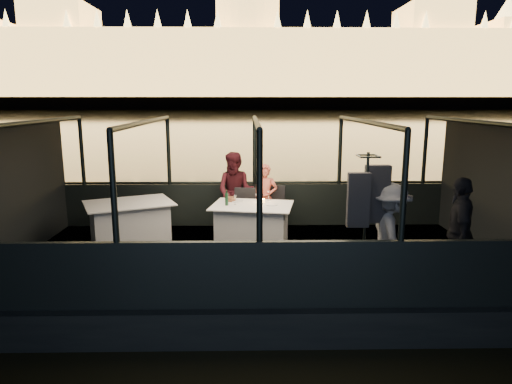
{
  "coord_description": "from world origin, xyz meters",
  "views": [
    {
      "loc": [
        -0.15,
        -7.52,
        3.16
      ],
      "look_at": [
        0.0,
        0.4,
        1.55
      ],
      "focal_mm": 32.0,
      "sensor_mm": 36.0,
      "label": 1
    }
  ],
  "objects_px": {
    "chair_port_left": "(245,213)",
    "chair_port_right": "(275,211)",
    "dining_table_aft": "(130,225)",
    "passenger_stripe": "(391,229)",
    "dining_table_central": "(252,225)",
    "person_woman_coral": "(265,196)",
    "person_man_maroon": "(236,195)",
    "coat_stand": "(365,227)",
    "wine_bottle": "(227,197)",
    "passenger_dark": "(459,229)"
  },
  "relations": [
    {
      "from": "chair_port_left",
      "to": "chair_port_right",
      "type": "height_order",
      "value": "chair_port_right"
    },
    {
      "from": "dining_table_aft",
      "to": "passenger_stripe",
      "type": "distance_m",
      "value": 4.69
    },
    {
      "from": "dining_table_central",
      "to": "person_woman_coral",
      "type": "xyz_separation_m",
      "value": [
        0.27,
        0.89,
        0.36
      ]
    },
    {
      "from": "chair_port_right",
      "to": "person_man_maroon",
      "type": "relative_size",
      "value": 0.57
    },
    {
      "from": "chair_port_right",
      "to": "dining_table_central",
      "type": "bearing_deg",
      "value": -103.19
    },
    {
      "from": "coat_stand",
      "to": "person_man_maroon",
      "type": "xyz_separation_m",
      "value": [
        -1.9,
        2.9,
        -0.15
      ]
    },
    {
      "from": "dining_table_aft",
      "to": "passenger_stripe",
      "type": "xyz_separation_m",
      "value": [
        4.23,
        -1.98,
        0.47
      ]
    },
    {
      "from": "person_man_maroon",
      "to": "passenger_stripe",
      "type": "bearing_deg",
      "value": -36.55
    },
    {
      "from": "coat_stand",
      "to": "person_man_maroon",
      "type": "height_order",
      "value": "coat_stand"
    },
    {
      "from": "coat_stand",
      "to": "person_woman_coral",
      "type": "height_order",
      "value": "coat_stand"
    },
    {
      "from": "person_woman_coral",
      "to": "chair_port_right",
      "type": "bearing_deg",
      "value": -7.73
    },
    {
      "from": "chair_port_right",
      "to": "wine_bottle",
      "type": "xyz_separation_m",
      "value": [
        -0.94,
        -0.84,
        0.47
      ]
    },
    {
      "from": "dining_table_central",
      "to": "passenger_stripe",
      "type": "bearing_deg",
      "value": -44.37
    },
    {
      "from": "person_man_maroon",
      "to": "wine_bottle",
      "type": "xyz_separation_m",
      "value": [
        -0.14,
        -0.96,
        0.17
      ]
    },
    {
      "from": "dining_table_aft",
      "to": "person_man_maroon",
      "type": "distance_m",
      "value": 2.16
    },
    {
      "from": "dining_table_central",
      "to": "passenger_dark",
      "type": "distance_m",
      "value": 3.54
    },
    {
      "from": "dining_table_aft",
      "to": "chair_port_right",
      "type": "bearing_deg",
      "value": 15.43
    },
    {
      "from": "passenger_stripe",
      "to": "person_woman_coral",
      "type": "bearing_deg",
      "value": 30.02
    },
    {
      "from": "dining_table_aft",
      "to": "person_woman_coral",
      "type": "relative_size",
      "value": 1.1
    },
    {
      "from": "coat_stand",
      "to": "passenger_dark",
      "type": "bearing_deg",
      "value": 1.95
    },
    {
      "from": "chair_port_left",
      "to": "coat_stand",
      "type": "distance_m",
      "value": 3.13
    },
    {
      "from": "person_woman_coral",
      "to": "chair_port_left",
      "type": "bearing_deg",
      "value": -133.42
    },
    {
      "from": "passenger_dark",
      "to": "person_woman_coral",
      "type": "bearing_deg",
      "value": -116.75
    },
    {
      "from": "passenger_dark",
      "to": "wine_bottle",
      "type": "bearing_deg",
      "value": -99.35
    },
    {
      "from": "coat_stand",
      "to": "dining_table_central",
      "type": "bearing_deg",
      "value": 128.76
    },
    {
      "from": "passenger_dark",
      "to": "chair_port_left",
      "type": "bearing_deg",
      "value": -109.89
    },
    {
      "from": "person_woman_coral",
      "to": "wine_bottle",
      "type": "xyz_separation_m",
      "value": [
        -0.74,
        -0.91,
        0.17
      ]
    },
    {
      "from": "dining_table_central",
      "to": "passenger_stripe",
      "type": "relative_size",
      "value": 0.96
    },
    {
      "from": "passenger_stripe",
      "to": "dining_table_aft",
      "type": "bearing_deg",
      "value": 63.92
    },
    {
      "from": "chair_port_right",
      "to": "person_woman_coral",
      "type": "relative_size",
      "value": 0.67
    },
    {
      "from": "coat_stand",
      "to": "passenger_stripe",
      "type": "xyz_separation_m",
      "value": [
        0.39,
        0.04,
        -0.05
      ]
    },
    {
      "from": "chair_port_left",
      "to": "passenger_dark",
      "type": "bearing_deg",
      "value": -34.11
    },
    {
      "from": "person_man_maroon",
      "to": "coat_stand",
      "type": "bearing_deg",
      "value": -42.0
    },
    {
      "from": "dining_table_central",
      "to": "passenger_dark",
      "type": "xyz_separation_m",
      "value": [
        2.95,
        -1.91,
        0.47
      ]
    },
    {
      "from": "chair_port_left",
      "to": "wine_bottle",
      "type": "xyz_separation_m",
      "value": [
        -0.33,
        -0.65,
        0.47
      ]
    },
    {
      "from": "person_woman_coral",
      "to": "wine_bottle",
      "type": "bearing_deg",
      "value": -115.57
    },
    {
      "from": "passenger_stripe",
      "to": "passenger_dark",
      "type": "bearing_deg",
      "value": -90.46
    },
    {
      "from": "person_woman_coral",
      "to": "passenger_stripe",
      "type": "relative_size",
      "value": 0.92
    },
    {
      "from": "passenger_stripe",
      "to": "wine_bottle",
      "type": "height_order",
      "value": "passenger_stripe"
    },
    {
      "from": "chair_port_left",
      "to": "passenger_stripe",
      "type": "xyz_separation_m",
      "value": [
        2.1,
        -2.54,
        0.4
      ]
    },
    {
      "from": "dining_table_central",
      "to": "chair_port_left",
      "type": "bearing_deg",
      "value": 101.85
    },
    {
      "from": "person_man_maroon",
      "to": "passenger_dark",
      "type": "relative_size",
      "value": 1.02
    },
    {
      "from": "person_man_maroon",
      "to": "passenger_stripe",
      "type": "distance_m",
      "value": 3.67
    },
    {
      "from": "chair_port_right",
      "to": "person_man_maroon",
      "type": "height_order",
      "value": "person_man_maroon"
    },
    {
      "from": "person_man_maroon",
      "to": "person_woman_coral",
      "type": "bearing_deg",
      "value": 10.04
    },
    {
      "from": "wine_bottle",
      "to": "person_woman_coral",
      "type": "bearing_deg",
      "value": 51.09
    },
    {
      "from": "chair_port_right",
      "to": "person_man_maroon",
      "type": "distance_m",
      "value": 0.86
    },
    {
      "from": "chair_port_left",
      "to": "passenger_dark",
      "type": "relative_size",
      "value": 0.57
    },
    {
      "from": "person_man_maroon",
      "to": "wine_bottle",
      "type": "bearing_deg",
      "value": -83.35
    },
    {
      "from": "dining_table_central",
      "to": "wine_bottle",
      "type": "relative_size",
      "value": 5.1
    }
  ]
}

